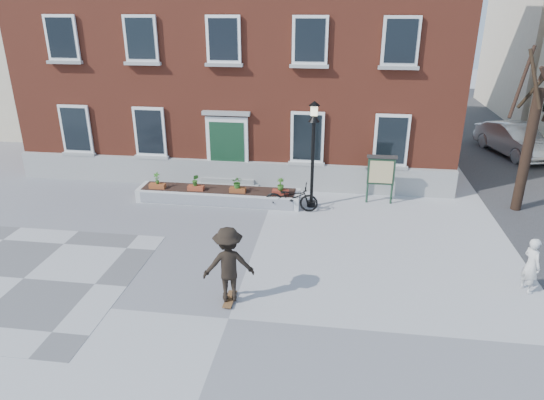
# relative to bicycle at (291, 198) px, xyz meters

# --- Properties ---
(ground) EXTENTS (100.00, 100.00, 0.00)m
(ground) POSITION_rel_bicycle_xyz_m (-0.82, -6.74, -0.51)
(ground) COLOR #A0A0A3
(ground) RESTS_ON ground
(checker_patch) EXTENTS (6.00, 6.00, 0.01)m
(checker_patch) POSITION_rel_bicycle_xyz_m (-6.82, -5.74, -0.51)
(checker_patch) COLOR #59595C
(checker_patch) RESTS_ON ground
(distant_building) EXTENTS (10.00, 12.00, 13.00)m
(distant_building) POSITION_rel_bicycle_xyz_m (-18.82, 13.26, 5.99)
(distant_building) COLOR beige
(distant_building) RESTS_ON ground
(bicycle) EXTENTS (1.95, 0.69, 1.02)m
(bicycle) POSITION_rel_bicycle_xyz_m (0.00, 0.00, 0.00)
(bicycle) COLOR black
(bicycle) RESTS_ON ground
(parked_car) EXTENTS (2.98, 4.98, 1.55)m
(parked_car) POSITION_rel_bicycle_xyz_m (10.22, 8.52, 0.27)
(parked_car) COLOR #B8BBBE
(parked_car) RESTS_ON ground
(bystander) EXTENTS (0.53, 0.65, 1.52)m
(bystander) POSITION_rel_bicycle_xyz_m (6.69, -4.44, 0.25)
(bystander) COLOR silver
(bystander) RESTS_ON ground
(brick_building) EXTENTS (18.40, 10.85, 12.60)m
(brick_building) POSITION_rel_bicycle_xyz_m (-2.82, 7.24, 5.79)
(brick_building) COLOR brown
(brick_building) RESTS_ON ground
(planter_assembly) EXTENTS (6.20, 1.12, 1.15)m
(planter_assembly) POSITION_rel_bicycle_xyz_m (-2.81, 0.44, -0.20)
(planter_assembly) COLOR silver
(planter_assembly) RESTS_ON ground
(bare_tree) EXTENTS (1.83, 1.83, 6.16)m
(bare_tree) POSITION_rel_bicycle_xyz_m (8.19, 1.27, 2.28)
(bare_tree) COLOR black
(bare_tree) RESTS_ON ground
(lamp_post) EXTENTS (0.40, 0.40, 3.93)m
(lamp_post) POSITION_rel_bicycle_xyz_m (0.70, 0.50, 2.03)
(lamp_post) COLOR black
(lamp_post) RESTS_ON ground
(notice_board) EXTENTS (1.10, 0.16, 1.87)m
(notice_board) POSITION_rel_bicycle_xyz_m (3.22, 1.19, 0.75)
(notice_board) COLOR #1C3827
(notice_board) RESTS_ON ground
(skateboarder) EXTENTS (1.43, 1.06, 2.05)m
(skateboarder) POSITION_rel_bicycle_xyz_m (-0.95, -6.01, 0.55)
(skateboarder) COLOR brown
(skateboarder) RESTS_ON ground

